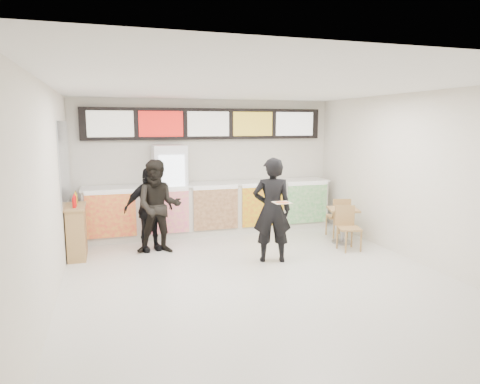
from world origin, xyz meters
name	(u,v)px	position (x,y,z in m)	size (l,w,h in m)	color
floor	(258,278)	(0.00, 0.00, 0.00)	(7.00, 7.00, 0.00)	beige
ceiling	(260,86)	(0.00, 0.00, 3.00)	(7.00, 7.00, 0.00)	white
wall_back	(207,165)	(0.00, 3.50, 1.50)	(6.00, 6.00, 0.00)	silver
wall_left	(49,195)	(-3.00, 0.00, 1.50)	(7.00, 7.00, 0.00)	silver
wall_right	(419,178)	(3.00, 0.00, 1.50)	(7.00, 7.00, 0.00)	silver
service_counter	(212,208)	(0.00, 3.09, 0.57)	(5.56, 0.77, 1.14)	silver
menu_board	(208,124)	(0.00, 3.41, 2.45)	(5.50, 0.14, 0.70)	black
drinks_fridge	(170,191)	(-0.93, 3.11, 1.00)	(0.70, 0.67, 2.00)	white
mirror_panel	(64,162)	(-2.99, 2.45, 1.75)	(0.01, 2.00, 1.50)	#B2B7BF
customer_main	(272,210)	(0.53, 0.76, 0.94)	(0.68, 0.45, 1.87)	black
customer_left	(159,207)	(-1.33, 1.89, 0.89)	(0.87, 0.68, 1.79)	black
customer_mid	(149,209)	(-1.50, 2.10, 0.82)	(0.96, 0.40, 1.64)	black
pizza_slice	(282,202)	(0.53, 0.31, 1.16)	(0.36, 0.36, 0.02)	beige
cafe_table	(343,219)	(2.38, 1.44, 0.50)	(0.83, 1.53, 0.86)	tan
condiment_ledge	(77,231)	(-2.82, 2.06, 0.50)	(0.35, 0.87, 1.16)	tan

